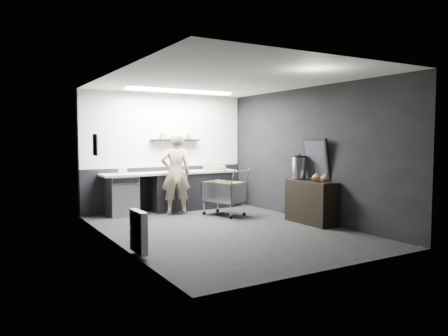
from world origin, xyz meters
TOP-DOWN VIEW (x-y plane):
  - floor at (0.00, 0.00)m, footprint 5.50×5.50m
  - ceiling at (0.00, 0.00)m, footprint 5.50×5.50m
  - wall_back at (0.00, 2.75)m, footprint 5.50×0.00m
  - wall_front at (0.00, -2.75)m, footprint 5.50×0.00m
  - wall_left at (-2.00, 0.00)m, footprint 0.00×5.50m
  - wall_right at (2.00, 0.00)m, footprint 0.00×5.50m
  - kitchen_wall_panel at (0.00, 2.73)m, footprint 3.95×0.02m
  - dado_panel at (0.00, 2.73)m, footprint 3.95×0.02m
  - floating_shelf at (0.20, 2.62)m, footprint 1.20×0.22m
  - wall_clock at (1.40, 2.72)m, footprint 0.20×0.03m
  - poster at (-1.98, 1.30)m, footprint 0.02×0.30m
  - poster_red_band at (-1.98, 1.30)m, footprint 0.02×0.22m
  - radiator at (-1.94, -0.90)m, footprint 0.10×0.50m
  - ceiling_strip at (0.00, 1.85)m, footprint 2.40×0.20m
  - prep_counter at (0.14, 2.42)m, footprint 3.20×0.61m
  - person at (-0.09, 1.97)m, footprint 0.73×0.56m
  - shopping_cart at (0.73, 1.28)m, footprint 0.82×1.08m
  - sideboard at (1.78, -0.30)m, footprint 0.48×1.12m
  - fire_extinguisher at (-1.85, -0.74)m, footprint 0.16×0.16m
  - cardboard_box at (1.10, 2.37)m, footprint 0.62×0.55m
  - pink_tub at (0.14, 2.42)m, footprint 0.21×0.21m
  - white_container at (-1.14, 2.37)m, footprint 0.20×0.17m

SIDE VIEW (x-z plane):
  - floor at x=0.00m, z-range 0.00..0.00m
  - fire_extinguisher at x=-1.85m, z-range -0.01..0.51m
  - radiator at x=-1.94m, z-range 0.05..0.65m
  - prep_counter at x=0.14m, z-range 0.01..0.91m
  - shopping_cart at x=0.73m, z-range -0.02..0.97m
  - dado_panel at x=0.00m, z-range 0.00..1.00m
  - sideboard at x=1.78m, z-range -0.30..1.37m
  - person at x=-0.09m, z-range 0.00..1.80m
  - cardboard_box at x=1.10m, z-range 0.90..1.00m
  - white_container at x=-1.14m, z-range 0.90..1.05m
  - pink_tub at x=0.14m, z-range 0.90..1.11m
  - wall_back at x=0.00m, z-range -1.40..4.10m
  - wall_front at x=0.00m, z-range -1.40..4.10m
  - wall_left at x=-2.00m, z-range -1.40..4.10m
  - wall_right at x=2.00m, z-range -1.40..4.10m
  - poster at x=-1.98m, z-range 1.35..1.75m
  - floating_shelf at x=0.20m, z-range 1.60..1.64m
  - poster_red_band at x=-1.98m, z-range 1.57..1.67m
  - kitchen_wall_panel at x=0.00m, z-range 1.00..2.70m
  - wall_clock at x=1.40m, z-range 2.05..2.25m
  - ceiling_strip at x=0.00m, z-range 2.65..2.69m
  - ceiling at x=0.00m, z-range 2.70..2.70m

